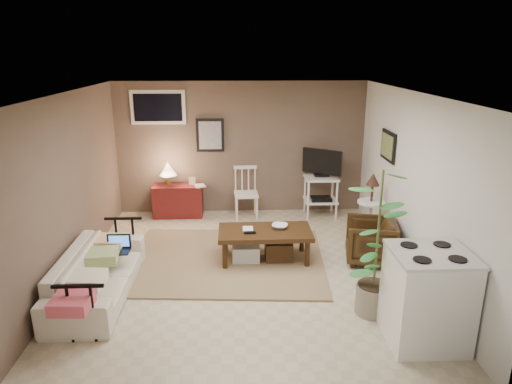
{
  "coord_description": "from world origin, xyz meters",
  "views": [
    {
      "loc": [
        -0.07,
        -5.67,
        2.9
      ],
      "look_at": [
        0.19,
        0.35,
        1.03
      ],
      "focal_mm": 32.0,
      "sensor_mm": 36.0,
      "label": 1
    }
  ],
  "objects_px": {
    "red_console": "(177,198)",
    "tv_stand": "(321,181)",
    "sofa": "(97,266)",
    "stove": "(427,297)",
    "spindle_chair": "(246,194)",
    "potted_plant": "(378,239)",
    "side_table": "(371,200)",
    "armchair": "(371,239)",
    "coffee_table": "(264,243)"
  },
  "relations": [
    {
      "from": "red_console",
      "to": "tv_stand",
      "type": "distance_m",
      "value": 2.62
    },
    {
      "from": "sofa",
      "to": "stove",
      "type": "relative_size",
      "value": 1.94
    },
    {
      "from": "spindle_chair",
      "to": "potted_plant",
      "type": "relative_size",
      "value": 0.53
    },
    {
      "from": "red_console",
      "to": "side_table",
      "type": "relative_size",
      "value": 0.9
    },
    {
      "from": "spindle_chair",
      "to": "stove",
      "type": "bearing_deg",
      "value": -65.08
    },
    {
      "from": "sofa",
      "to": "spindle_chair",
      "type": "xyz_separation_m",
      "value": [
        1.88,
        2.71,
        0.05
      ]
    },
    {
      "from": "sofa",
      "to": "armchair",
      "type": "bearing_deg",
      "value": -77.6
    },
    {
      "from": "potted_plant",
      "to": "stove",
      "type": "relative_size",
      "value": 1.71
    },
    {
      "from": "potted_plant",
      "to": "tv_stand",
      "type": "bearing_deg",
      "value": 90.55
    },
    {
      "from": "spindle_chair",
      "to": "stove",
      "type": "xyz_separation_m",
      "value": [
        1.76,
        -3.79,
        0.07
      ]
    },
    {
      "from": "tv_stand",
      "to": "armchair",
      "type": "relative_size",
      "value": 1.8
    },
    {
      "from": "coffee_table",
      "to": "spindle_chair",
      "type": "relative_size",
      "value": 1.44
    },
    {
      "from": "potted_plant",
      "to": "stove",
      "type": "distance_m",
      "value": 0.78
    },
    {
      "from": "red_console",
      "to": "stove",
      "type": "bearing_deg",
      "value": -52.26
    },
    {
      "from": "side_table",
      "to": "sofa",
      "type": "bearing_deg",
      "value": -158.73
    },
    {
      "from": "red_console",
      "to": "armchair",
      "type": "bearing_deg",
      "value": -34.0
    },
    {
      "from": "sofa",
      "to": "spindle_chair",
      "type": "bearing_deg",
      "value": -34.81
    },
    {
      "from": "spindle_chair",
      "to": "stove",
      "type": "distance_m",
      "value": 4.18
    },
    {
      "from": "sofa",
      "to": "tv_stand",
      "type": "xyz_separation_m",
      "value": [
        3.24,
        2.7,
        0.27
      ]
    },
    {
      "from": "stove",
      "to": "tv_stand",
      "type": "bearing_deg",
      "value": 96.15
    },
    {
      "from": "armchair",
      "to": "sofa",
      "type": "bearing_deg",
      "value": -65.91
    },
    {
      "from": "tv_stand",
      "to": "armchair",
      "type": "distance_m",
      "value": 1.97
    },
    {
      "from": "coffee_table",
      "to": "spindle_chair",
      "type": "distance_m",
      "value": 1.86
    },
    {
      "from": "sofa",
      "to": "spindle_chair",
      "type": "height_order",
      "value": "spindle_chair"
    },
    {
      "from": "side_table",
      "to": "stove",
      "type": "height_order",
      "value": "side_table"
    },
    {
      "from": "tv_stand",
      "to": "side_table",
      "type": "distance_m",
      "value": 1.35
    },
    {
      "from": "armchair",
      "to": "potted_plant",
      "type": "distance_m",
      "value": 1.5
    },
    {
      "from": "armchair",
      "to": "stove",
      "type": "distance_m",
      "value": 1.89
    },
    {
      "from": "stove",
      "to": "coffee_table",
      "type": "bearing_deg",
      "value": 128.23
    },
    {
      "from": "sofa",
      "to": "potted_plant",
      "type": "relative_size",
      "value": 1.14
    },
    {
      "from": "sofa",
      "to": "red_console",
      "type": "height_order",
      "value": "red_console"
    },
    {
      "from": "coffee_table",
      "to": "red_console",
      "type": "xyz_separation_m",
      "value": [
        -1.47,
        1.93,
        0.07
      ]
    },
    {
      "from": "sofa",
      "to": "spindle_chair",
      "type": "distance_m",
      "value": 3.3
    },
    {
      "from": "spindle_chair",
      "to": "side_table",
      "type": "relative_size",
      "value": 0.81
    },
    {
      "from": "red_console",
      "to": "spindle_chair",
      "type": "distance_m",
      "value": 1.25
    },
    {
      "from": "coffee_table",
      "to": "sofa",
      "type": "xyz_separation_m",
      "value": [
        -2.1,
        -0.87,
        0.11
      ]
    },
    {
      "from": "red_console",
      "to": "spindle_chair",
      "type": "xyz_separation_m",
      "value": [
        1.25,
        -0.1,
        0.08
      ]
    },
    {
      "from": "armchair",
      "to": "side_table",
      "type": "bearing_deg",
      "value": 176.83
    },
    {
      "from": "coffee_table",
      "to": "stove",
      "type": "distance_m",
      "value": 2.5
    },
    {
      "from": "side_table",
      "to": "spindle_chair",
      "type": "bearing_deg",
      "value": 147.23
    },
    {
      "from": "sofa",
      "to": "potted_plant",
      "type": "height_order",
      "value": "potted_plant"
    },
    {
      "from": "potted_plant",
      "to": "stove",
      "type": "height_order",
      "value": "potted_plant"
    },
    {
      "from": "red_console",
      "to": "coffee_table",
      "type": "bearing_deg",
      "value": -52.76
    },
    {
      "from": "sofa",
      "to": "potted_plant",
      "type": "distance_m",
      "value": 3.35
    },
    {
      "from": "coffee_table",
      "to": "red_console",
      "type": "distance_m",
      "value": 2.43
    },
    {
      "from": "potted_plant",
      "to": "side_table",
      "type": "bearing_deg",
      "value": 75.37
    },
    {
      "from": "spindle_chair",
      "to": "side_table",
      "type": "bearing_deg",
      "value": -32.77
    },
    {
      "from": "sofa",
      "to": "coffee_table",
      "type": "bearing_deg",
      "value": -67.53
    },
    {
      "from": "red_console",
      "to": "armchair",
      "type": "height_order",
      "value": "red_console"
    },
    {
      "from": "tv_stand",
      "to": "potted_plant",
      "type": "height_order",
      "value": "potted_plant"
    }
  ]
}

